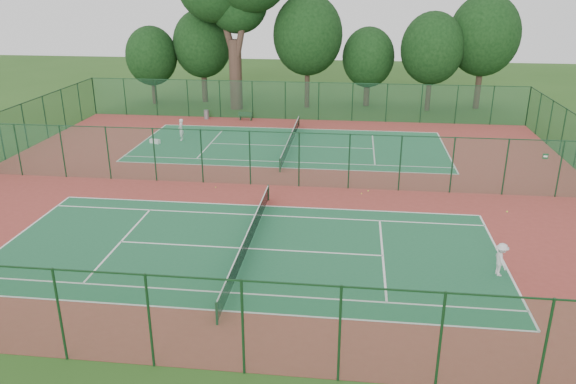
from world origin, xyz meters
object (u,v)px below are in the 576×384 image
at_px(trash_bin, 206,114).
at_px(bench, 246,116).
at_px(kit_bag, 155,141).
at_px(player_far, 181,130).
at_px(player_near, 501,259).

xyz_separation_m(trash_bin, bench, (3.72, -0.11, -0.01)).
relative_size(trash_bin, kit_bag, 0.96).
height_order(trash_bin, bench, trash_bin).
relative_size(player_far, trash_bin, 2.08).
distance_m(player_near, kit_bag, 29.05).
height_order(player_near, player_far, player_far).
relative_size(player_near, trash_bin, 1.81).
bearing_deg(player_far, bench, 145.33).
height_order(player_far, kit_bag, player_far).
height_order(trash_bin, kit_bag, trash_bin).
bearing_deg(player_far, kit_bag, -64.62).
distance_m(trash_bin, kit_bag, 8.91).
xyz_separation_m(trash_bin, kit_bag, (-1.94, -8.69, -0.26)).
distance_m(trash_bin, bench, 3.73).
xyz_separation_m(bench, kit_bag, (-5.66, -8.59, -0.25)).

